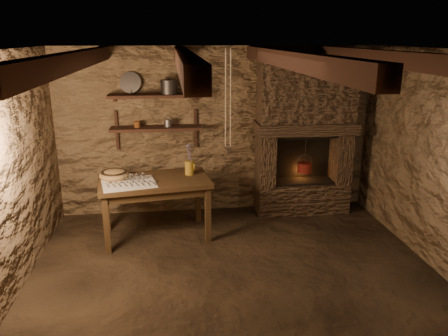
{
  "coord_description": "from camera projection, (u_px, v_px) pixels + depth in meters",
  "views": [
    {
      "loc": [
        -0.64,
        -4.16,
        2.53
      ],
      "look_at": [
        -0.02,
        0.9,
        0.98
      ],
      "focal_mm": 35.0,
      "sensor_mm": 36.0,
      "label": 1
    }
  ],
  "objects": [
    {
      "name": "iron_stockpot",
      "position": [
        169.0,
        88.0,
        5.9
      ],
      "size": [
        0.24,
        0.24,
        0.17
      ],
      "primitive_type": "cylinder",
      "rotation": [
        0.0,
        0.0,
        -0.08
      ],
      "color": "#292624",
      "rests_on": "shelf_upper"
    },
    {
      "name": "beam_mid_left",
      "position": [
        184.0,
        60.0,
        4.03
      ],
      "size": [
        0.14,
        3.95,
        0.16
      ],
      "primitive_type": "cube",
      "color": "black",
      "rests_on": "ceiling"
    },
    {
      "name": "work_table",
      "position": [
        156.0,
        206.0,
        5.63
      ],
      "size": [
        1.47,
        0.96,
        0.79
      ],
      "rotation": [
        0.0,
        0.0,
        0.13
      ],
      "color": "#352412",
      "rests_on": "floor"
    },
    {
      "name": "wooden_bowl",
      "position": [
        114.0,
        175.0,
        5.53
      ],
      "size": [
        0.45,
        0.45,
        0.13
      ],
      "primitive_type": "ellipsoid",
      "rotation": [
        0.0,
        0.0,
        0.2
      ],
      "color": "#9D7944",
      "rests_on": "work_table"
    },
    {
      "name": "beam_far_left",
      "position": [
        73.0,
        61.0,
        3.92
      ],
      "size": [
        0.14,
        3.95,
        0.16
      ],
      "primitive_type": "cube",
      "color": "black",
      "rests_on": "ceiling"
    },
    {
      "name": "linen_cloth",
      "position": [
        129.0,
        184.0,
        5.34
      ],
      "size": [
        0.73,
        0.63,
        0.01
      ],
      "primitive_type": "cube",
      "rotation": [
        0.0,
        0.0,
        0.21
      ],
      "color": "white",
      "rests_on": "work_table"
    },
    {
      "name": "stoneware_jug",
      "position": [
        189.0,
        161.0,
        5.66
      ],
      "size": [
        0.14,
        0.14,
        0.42
      ],
      "rotation": [
        0.0,
        0.0,
        -0.19
      ],
      "color": "#B08622",
      "rests_on": "work_table"
    },
    {
      "name": "beam_mid_right",
      "position": [
        289.0,
        59.0,
        4.15
      ],
      "size": [
        0.14,
        3.95,
        0.16
      ],
      "primitive_type": "cube",
      "color": "black",
      "rests_on": "ceiling"
    },
    {
      "name": "tin_pan",
      "position": [
        131.0,
        83.0,
        5.91
      ],
      "size": [
        0.31,
        0.17,
        0.29
      ],
      "primitive_type": "cylinder",
      "rotation": [
        1.26,
        0.0,
        -0.17
      ],
      "color": "gray",
      "rests_on": "shelf_upper"
    },
    {
      "name": "shelf_lower",
      "position": [
        156.0,
        128.0,
        6.03
      ],
      "size": [
        1.25,
        0.3,
        0.04
      ],
      "primitive_type": "cube",
      "color": "black",
      "rests_on": "back_wall"
    },
    {
      "name": "drinking_glasses",
      "position": [
        131.0,
        177.0,
        5.45
      ],
      "size": [
        0.2,
        0.06,
        0.08
      ],
      "primitive_type": null,
      "color": "white",
      "rests_on": "linen_cloth"
    },
    {
      "name": "left_wall",
      "position": [
        3.0,
        181.0,
        4.15
      ],
      "size": [
        0.04,
        4.0,
        2.4
      ],
      "primitive_type": "cube",
      "color": "brown",
      "rests_on": "floor"
    },
    {
      "name": "red_pot",
      "position": [
        305.0,
        167.0,
        6.34
      ],
      "size": [
        0.27,
        0.27,
        0.54
      ],
      "rotation": [
        0.0,
        0.0,
        0.43
      ],
      "color": "maroon",
      "rests_on": "hearth"
    },
    {
      "name": "shelf_upper",
      "position": [
        155.0,
        96.0,
        5.9
      ],
      "size": [
        1.25,
        0.3,
        0.04
      ],
      "primitive_type": "cube",
      "color": "black",
      "rests_on": "back_wall"
    },
    {
      "name": "hanging_ropes",
      "position": [
        228.0,
        99.0,
        5.24
      ],
      "size": [
        0.08,
        0.08,
        1.2
      ],
      "primitive_type": null,
      "color": "tan",
      "rests_on": "ceiling"
    },
    {
      "name": "pewter_cutlery_row",
      "position": [
        129.0,
        183.0,
        5.32
      ],
      "size": [
        0.56,
        0.31,
        0.01
      ],
      "primitive_type": null,
      "rotation": [
        0.0,
        0.0,
        0.21
      ],
      "color": "gray",
      "rests_on": "linen_cloth"
    },
    {
      "name": "floor",
      "position": [
        236.0,
        277.0,
        4.76
      ],
      "size": [
        4.5,
        4.5,
        0.0
      ],
      "primitive_type": "plane",
      "color": "black",
      "rests_on": "ground"
    },
    {
      "name": "back_wall",
      "position": [
        216.0,
        131.0,
        6.31
      ],
      "size": [
        4.5,
        0.04,
        2.4
      ],
      "primitive_type": "cube",
      "color": "brown",
      "rests_on": "floor"
    },
    {
      "name": "front_wall",
      "position": [
        288.0,
        276.0,
        2.51
      ],
      "size": [
        4.5,
        0.04,
        2.4
      ],
      "primitive_type": "cube",
      "color": "brown",
      "rests_on": "floor"
    },
    {
      "name": "small_kettle",
      "position": [
        168.0,
        123.0,
        6.03
      ],
      "size": [
        0.16,
        0.13,
        0.15
      ],
      "primitive_type": null,
      "rotation": [
        0.0,
        0.0,
        -0.21
      ],
      "color": "gray",
      "rests_on": "shelf_lower"
    },
    {
      "name": "hearth",
      "position": [
        305.0,
        131.0,
        6.23
      ],
      "size": [
        1.43,
        0.51,
        2.3
      ],
      "color": "#37281B",
      "rests_on": "floor"
    },
    {
      "name": "ceiling",
      "position": [
        238.0,
        50.0,
        4.06
      ],
      "size": [
        4.5,
        4.0,
        0.04
      ],
      "primitive_type": "cube",
      "color": "black",
      "rests_on": "back_wall"
    },
    {
      "name": "beam_far_right",
      "position": [
        389.0,
        59.0,
        4.27
      ],
      "size": [
        0.14,
        3.95,
        0.16
      ],
      "primitive_type": "cube",
      "color": "black",
      "rests_on": "ceiling"
    },
    {
      "name": "right_wall",
      "position": [
        444.0,
        165.0,
        4.67
      ],
      "size": [
        0.04,
        4.0,
        2.4
      ],
      "primitive_type": "cube",
      "color": "brown",
      "rests_on": "floor"
    },
    {
      "name": "rusty_tin",
      "position": [
        137.0,
        124.0,
        5.99
      ],
      "size": [
        0.11,
        0.11,
        0.08
      ],
      "primitive_type": "cylinder",
      "rotation": [
        0.0,
        0.0,
        0.3
      ],
      "color": "#613113",
      "rests_on": "shelf_lower"
    }
  ]
}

